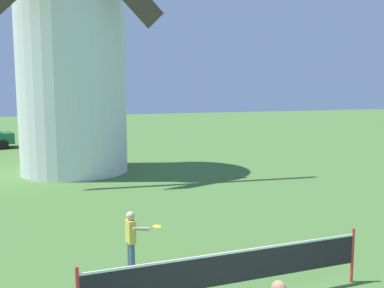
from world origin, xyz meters
TOP-DOWN VIEW (x-y plane):
  - windmill at (-1.33, 15.63)m, footprint 7.04×5.51m
  - tennis_net at (0.04, 1.87)m, footprint 5.32×0.06m
  - player_far at (-1.25, 4.05)m, footprint 0.75×0.44m
  - parked_car_red at (-1.53, 25.86)m, footprint 4.64×2.52m

SIDE VIEW (x-z plane):
  - tennis_net at x=0.04m, z-range 0.14..1.24m
  - player_far at x=-1.25m, z-range 0.08..1.33m
  - parked_car_red at x=-1.53m, z-range 0.03..1.59m
  - windmill at x=-1.33m, z-range 0.17..13.47m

